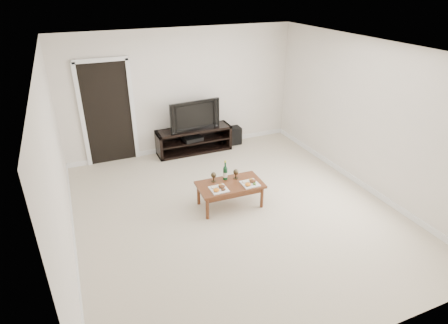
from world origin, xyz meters
The scene contains 14 objects.
floor centered at (0.00, 0.00, 0.00)m, with size 5.50×5.50×0.00m, color beige.
back_wall centered at (0.00, 2.77, 1.30)m, with size 5.00×0.04×2.60m, color silver.
ceiling centered at (0.00, 0.00, 2.62)m, with size 5.00×5.50×0.04m, color white.
doorway centered at (-1.55, 2.73, 1.02)m, with size 0.90×0.02×2.05m, color black.
media_console centered at (0.15, 2.50, 0.28)m, with size 1.63×0.45×0.55m, color black.
television centered at (0.15, 2.50, 0.87)m, with size 1.11×0.15×0.64m, color black.
av_receiver centered at (0.11, 2.48, 0.33)m, with size 0.40×0.30×0.08m, color black.
subwoofer centered at (1.16, 2.57, 0.20)m, with size 0.27×0.27×0.40m, color black.
coffee_table centered at (-0.01, 0.19, 0.21)m, with size 1.08×0.59×0.42m, color #5E301A.
plate_left centered at (-0.25, 0.09, 0.45)m, with size 0.27×0.27×0.07m, color white.
plate_right centered at (0.29, 0.05, 0.45)m, with size 0.27×0.27×0.07m, color white.
wine_bottle centered at (-0.02, 0.37, 0.59)m, with size 0.07×0.07×0.35m, color #0F371C.
goblet_left centered at (-0.23, 0.37, 0.51)m, with size 0.09×0.09×0.17m, color #3A3120, non-canonical shape.
goblet_right centered at (0.16, 0.32, 0.51)m, with size 0.09×0.09×0.17m, color #3A3120, non-canonical shape.
Camera 1 is at (-2.19, -4.70, 3.48)m, focal length 30.00 mm.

